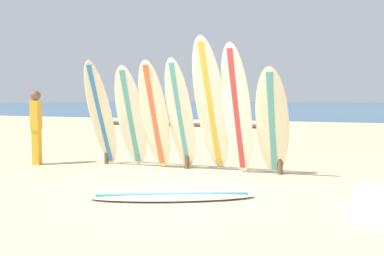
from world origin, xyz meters
name	(u,v)px	position (x,y,z in m)	size (l,w,h in m)	color
ground_plane	(171,193)	(0.00, 0.00, 0.00)	(120.00, 120.00, 0.00)	#D3BC8C
ocean_water	(319,106)	(0.00, 58.00, 0.00)	(120.00, 80.00, 0.01)	#1E5984
surfboard_rack	(187,134)	(-0.47, 1.98, 0.68)	(3.67, 0.09, 1.01)	brown
surfboard_leaning_far_left	(101,115)	(-2.14, 1.59, 1.04)	(0.58, 1.07, 2.09)	beige
surfboard_leaning_left	(131,117)	(-1.53, 1.70, 0.99)	(0.61, 0.85, 1.99)	silver
surfboard_leaning_center_left	(155,116)	(-1.01, 1.66, 1.03)	(0.61, 0.80, 2.07)	beige
surfboard_leaning_center	(180,116)	(-0.49, 1.66, 1.04)	(0.51, 0.94, 2.09)	silver
surfboard_leaning_center_right	(211,107)	(0.10, 1.67, 1.22)	(0.64, 1.21, 2.43)	white
surfboard_leaning_right	(237,111)	(0.59, 1.61, 1.15)	(0.63, 0.91, 2.30)	white
surfboard_leaning_far_right	(272,123)	(1.20, 1.68, 0.95)	(0.59, 0.88, 1.90)	beige
surfboard_lying_on_sand	(173,196)	(0.14, -0.27, 0.04)	(2.28, 1.36, 0.08)	silver
beachgoer_standing	(36,124)	(-3.54, 1.40, 0.84)	(0.22, 0.28, 1.52)	gold
small_boat_offshore	(215,107)	(-10.13, 37.29, 0.26)	(1.45, 2.39, 0.71)	#333842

